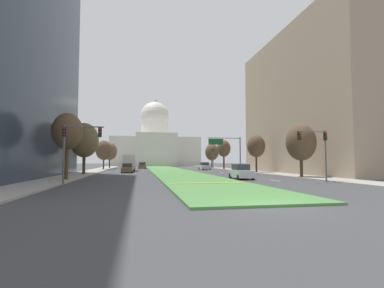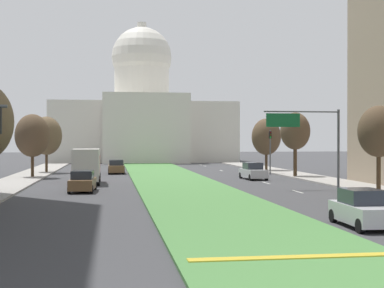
% 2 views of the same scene
% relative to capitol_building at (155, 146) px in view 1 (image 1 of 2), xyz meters
% --- Properties ---
extents(ground_plane, '(260.00, 260.00, 0.00)m').
position_rel_capitol_building_xyz_m(ground_plane, '(0.00, -51.37, -8.03)').
color(ground_plane, '#3D3D3F').
extents(grass_median, '(7.80, 93.97, 0.14)m').
position_rel_capitol_building_xyz_m(grass_median, '(0.00, -56.59, -7.96)').
color(grass_median, '#4C8442').
rests_on(grass_median, ground_plane).
extents(median_curb_nose, '(7.02, 0.50, 0.04)m').
position_rel_capitol_building_xyz_m(median_curb_nose, '(0.00, -91.04, -7.87)').
color(median_curb_nose, gold).
rests_on(median_curb_nose, grass_median).
extents(lane_dashes_right, '(0.16, 69.79, 0.01)m').
position_rel_capitol_building_xyz_m(lane_dashes_right, '(8.36, -53.22, -8.03)').
color(lane_dashes_right, silver).
rests_on(lane_dashes_right, ground_plane).
extents(sidewalk_left, '(4.00, 93.97, 0.15)m').
position_rel_capitol_building_xyz_m(sidewalk_left, '(-14.83, -61.81, -7.96)').
color(sidewalk_left, '#9E9991').
rests_on(sidewalk_left, ground_plane).
extents(sidewalk_right, '(4.00, 93.97, 0.15)m').
position_rel_capitol_building_xyz_m(sidewalk_right, '(14.83, -61.81, -7.96)').
color(sidewalk_right, '#9E9991').
rests_on(sidewalk_right, ground_plane).
extents(midrise_block_right, '(14.44, 31.78, 23.61)m').
position_rel_capitol_building_xyz_m(midrise_block_right, '(24.05, -72.88, 3.77)').
color(midrise_block_right, tan).
rests_on(midrise_block_right, ground_plane).
extents(capitol_building, '(33.46, 28.71, 26.93)m').
position_rel_capitol_building_xyz_m(capitol_building, '(0.00, 0.00, 0.00)').
color(capitol_building, silver).
rests_on(capitol_building, ground_plane).
extents(traffic_light_near_left, '(3.34, 0.35, 5.20)m').
position_rel_capitol_building_xyz_m(traffic_light_near_left, '(-11.48, -90.52, -4.24)').
color(traffic_light_near_left, '#515456').
rests_on(traffic_light_near_left, ground_plane).
extents(traffic_light_near_right, '(3.34, 0.35, 5.20)m').
position_rel_capitol_building_xyz_m(traffic_light_near_right, '(11.48, -90.27, -4.24)').
color(traffic_light_near_right, '#515456').
rests_on(traffic_light_near_right, ground_plane).
extents(traffic_light_far_right, '(0.28, 0.35, 5.20)m').
position_rel_capitol_building_xyz_m(traffic_light_far_right, '(12.33, -45.87, -4.72)').
color(traffic_light_far_right, '#515456').
rests_on(traffic_light_far_right, ground_plane).
extents(overhead_guide_sign, '(6.39, 0.20, 6.50)m').
position_rel_capitol_building_xyz_m(overhead_guide_sign, '(10.10, -65.06, -3.35)').
color(overhead_guide_sign, '#515456').
rests_on(overhead_guide_sign, ground_plane).
extents(street_tree_left_near, '(3.20, 3.20, 7.31)m').
position_rel_capitol_building_xyz_m(street_tree_left_near, '(-13.77, -83.38, -2.77)').
color(street_tree_left_near, '#4C3823').
rests_on(street_tree_left_near, ground_plane).
extents(street_tree_right_near, '(3.68, 3.68, 6.73)m').
position_rel_capitol_building_xyz_m(street_tree_right_near, '(13.87, -83.32, -3.62)').
color(street_tree_right_near, '#4C3823').
rests_on(street_tree_right_near, ground_plane).
extents(street_tree_left_mid, '(4.13, 4.13, 7.76)m').
position_rel_capitol_building_xyz_m(street_tree_left_mid, '(-14.20, -71.19, -2.88)').
color(street_tree_left_mid, '#4C3823').
rests_on(street_tree_left_mid, ground_plane).
extents(street_tree_right_mid, '(3.11, 3.11, 6.59)m').
position_rel_capitol_building_xyz_m(street_tree_right_mid, '(13.95, -69.17, -3.41)').
color(street_tree_right_mid, '#4C3823').
rests_on(street_tree_right_mid, ground_plane).
extents(street_tree_left_far, '(3.60, 3.60, 6.72)m').
position_rel_capitol_building_xyz_m(street_tree_left_far, '(-14.09, -48.31, -3.58)').
color(street_tree_left_far, '#4C3823').
rests_on(street_tree_left_far, ground_plane).
extents(street_tree_right_far, '(3.19, 3.19, 6.96)m').
position_rel_capitol_building_xyz_m(street_tree_right_far, '(13.60, -50.99, -3.11)').
color(street_tree_right_far, '#4C3823').
rests_on(street_tree_right_far, ground_plane).
extents(street_tree_left_distant, '(3.71, 3.71, 6.85)m').
position_rel_capitol_building_xyz_m(street_tree_left_distant, '(-13.67, -39.28, -3.52)').
color(street_tree_left_distant, '#4C3823').
rests_on(street_tree_left_distant, ground_plane).
extents(street_tree_right_distant, '(3.73, 3.73, 6.76)m').
position_rel_capitol_building_xyz_m(street_tree_right_distant, '(13.69, -39.38, -3.63)').
color(street_tree_right_distant, '#4C3823').
rests_on(street_tree_right_distant, ground_plane).
extents(sedan_lead_stopped, '(2.00, 4.19, 1.74)m').
position_rel_capitol_building_xyz_m(sedan_lead_stopped, '(5.51, -84.44, -7.22)').
color(sedan_lead_stopped, '#BCBCC1').
rests_on(sedan_lead_stopped, ground_plane).
extents(sedan_midblock, '(2.05, 4.55, 1.64)m').
position_rel_capitol_building_xyz_m(sedan_midblock, '(-8.09, -64.80, -7.26)').
color(sedan_midblock, brown).
rests_on(sedan_midblock, ground_plane).
extents(sedan_distant, '(2.05, 4.42, 1.72)m').
position_rel_capitol_building_xyz_m(sedan_distant, '(8.33, -53.47, -7.23)').
color(sedan_distant, '#BCBCC1').
rests_on(sedan_distant, ground_plane).
extents(sedan_far_horizon, '(1.94, 4.59, 1.65)m').
position_rel_capitol_building_xyz_m(sedan_far_horizon, '(-5.34, -41.62, -7.25)').
color(sedan_far_horizon, brown).
rests_on(sedan_far_horizon, ground_plane).
extents(box_truck_delivery, '(2.40, 6.40, 3.20)m').
position_rel_capitol_building_xyz_m(box_truck_delivery, '(-8.12, -57.22, -6.36)').
color(box_truck_delivery, maroon).
rests_on(box_truck_delivery, ground_plane).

